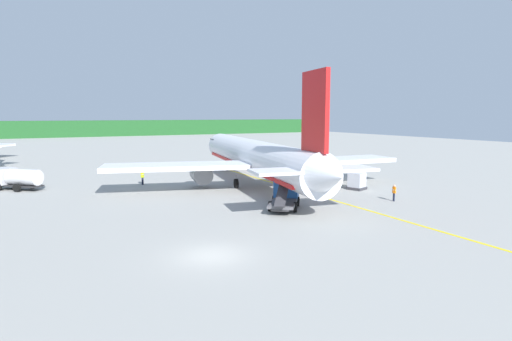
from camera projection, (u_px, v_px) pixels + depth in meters
The scene contains 9 objects.
ground at pixel (103, 168), 67.36m from camera, with size 240.00×320.00×0.20m, color #999993.
distant_treeline at pixel (66, 129), 157.59m from camera, with size 216.00×6.00×6.18m, color #1E5123.
airliner_foreground at pixel (255, 157), 49.29m from camera, with size 34.51×41.58×11.90m.
service_truck_fuel at pixel (16, 178), 46.88m from camera, with size 5.48×5.35×2.40m.
service_truck_baggage at pixel (285, 194), 38.05m from camera, with size 5.12×5.69×2.52m.
cargo_container_near at pixel (357, 181), 47.19m from camera, with size 2.24×2.24×2.03m.
crew_marshaller at pixel (394, 191), 40.77m from camera, with size 0.41×0.57×1.62m.
crew_loader_left at pixel (142, 176), 50.40m from camera, with size 0.47×0.50×1.77m.
apron_guide_line at pixel (296, 190), 47.16m from camera, with size 0.30×60.00×0.01m, color yellow.
Camera 1 is at (-8.70, -22.70, 8.37)m, focal length 29.39 mm.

